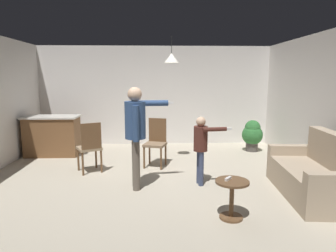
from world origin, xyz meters
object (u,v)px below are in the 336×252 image
potted_plant_corner (252,134)px  spare_remote_on_table (228,179)px  couch_floral (314,175)px  person_adult (136,127)px  person_child (201,143)px  kitchen_counter (52,136)px  dining_chair_by_counter (156,140)px  side_table_by_couch (232,195)px  dining_chair_near_wall (90,145)px

potted_plant_corner → spare_remote_on_table: 3.89m
spare_remote_on_table → couch_floral: bearing=24.3°
couch_floral → potted_plant_corner: bearing=5.9°
person_adult → person_child: size_ratio=1.42×
couch_floral → spare_remote_on_table: size_ratio=14.34×
kitchen_counter → dining_chair_by_counter: size_ratio=1.26×
spare_remote_on_table → dining_chair_by_counter: bearing=111.6°
couch_floral → person_adult: 2.93m
potted_plant_corner → couch_floral: bearing=-88.9°
side_table_by_couch → dining_chair_by_counter: (-1.00, 2.43, 0.22)m
side_table_by_couch → dining_chair_near_wall: size_ratio=0.52×
person_adult → spare_remote_on_table: size_ratio=13.06×
dining_chair_by_counter → person_child: bearing=140.8°
dining_chair_near_wall → spare_remote_on_table: 2.99m
dining_chair_near_wall → spare_remote_on_table: size_ratio=7.69×
kitchen_counter → spare_remote_on_table: (3.43, -3.37, 0.06)m
dining_chair_by_counter → potted_plant_corner: bearing=-137.3°
person_adult → kitchen_counter: bearing=-142.9°
person_adult → person_child: (1.10, 0.14, -0.31)m
kitchen_counter → person_child: bearing=-33.0°
person_adult → potted_plant_corner: 3.75m
potted_plant_corner → dining_chair_by_counter: bearing=-153.9°
spare_remote_on_table → person_child: bearing=97.9°
dining_chair_near_wall → potted_plant_corner: bearing=-4.3°
person_adult → spare_remote_on_table: (1.27, -1.12, -0.52)m
kitchen_counter → person_child: person_child is taller
kitchen_counter → dining_chair_near_wall: bearing=-49.0°
dining_chair_by_counter → spare_remote_on_table: size_ratio=7.69×
dining_chair_by_counter → kitchen_counter: bearing=-4.7°
kitchen_counter → couch_floral: bearing=-28.3°
dining_chair_by_counter → person_adult: bearing=92.7°
side_table_by_couch → kitchen_counter: bearing=135.7°
side_table_by_couch → person_adult: (-1.32, 1.15, 0.73)m
person_adult → person_child: person_adult is taller
side_table_by_couch → spare_remote_on_table: 0.22m
kitchen_counter → potted_plant_corner: (4.91, 0.23, -0.04)m
side_table_by_couch → potted_plant_corner: 3.90m
couch_floral → person_child: person_child is taller
side_table_by_couch → spare_remote_on_table: bearing=148.0°
side_table_by_couch → potted_plant_corner: size_ratio=0.66×
spare_remote_on_table → dining_chair_near_wall: bearing=138.3°
potted_plant_corner → spare_remote_on_table: potted_plant_corner is taller
side_table_by_couch → person_child: size_ratio=0.44×
side_table_by_couch → potted_plant_corner: bearing=68.4°
couch_floral → person_adult: bearing=86.1°
kitchen_counter → dining_chair_near_wall: size_ratio=1.26×
side_table_by_couch → person_child: bearing=99.8°
kitchen_counter → person_adult: person_adult is taller
person_child → dining_chair_near_wall: (-2.06, 0.73, -0.20)m
dining_chair_near_wall → potted_plant_corner: 4.05m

